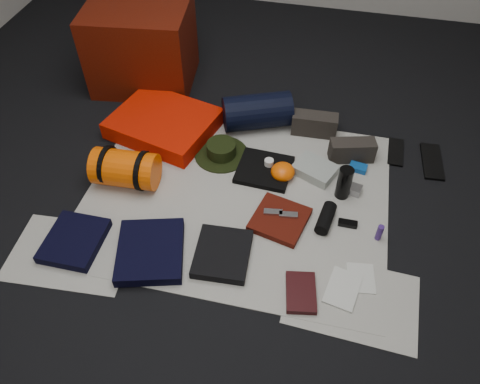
% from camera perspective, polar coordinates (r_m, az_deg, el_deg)
% --- Properties ---
extents(floor, '(4.50, 4.50, 0.02)m').
position_cam_1_polar(floor, '(2.54, -0.40, -0.53)').
color(floor, black).
rests_on(floor, ground).
extents(newspaper_mat, '(1.60, 1.30, 0.01)m').
position_cam_1_polar(newspaper_mat, '(2.53, -0.40, -0.34)').
color(newspaper_mat, beige).
rests_on(newspaper_mat, floor).
extents(newspaper_sheet_front_left, '(0.61, 0.44, 0.00)m').
position_cam_1_polar(newspaper_sheet_front_left, '(2.43, -19.91, -7.02)').
color(newspaper_sheet_front_left, beige).
rests_on(newspaper_sheet_front_left, floor).
extents(newspaper_sheet_front_right, '(0.60, 0.43, 0.00)m').
position_cam_1_polar(newspaper_sheet_front_right, '(2.22, 13.51, -12.61)').
color(newspaper_sheet_front_right, beige).
rests_on(newspaper_sheet_front_right, floor).
extents(red_cabinet, '(0.70, 0.61, 0.53)m').
position_cam_1_polar(red_cabinet, '(3.26, -11.88, 17.08)').
color(red_cabinet, '#521106').
rests_on(red_cabinet, floor).
extents(sleeping_pad, '(0.68, 0.61, 0.11)m').
position_cam_1_polar(sleeping_pad, '(2.91, -9.28, 8.27)').
color(sleeping_pad, red).
rests_on(sleeping_pad, newspaper_mat).
extents(stuff_sack, '(0.35, 0.22, 0.20)m').
position_cam_1_polar(stuff_sack, '(2.59, -13.78, 2.77)').
color(stuff_sack, '#EF5303').
rests_on(stuff_sack, newspaper_mat).
extents(sack_strap_left, '(0.02, 0.22, 0.22)m').
position_cam_1_polar(sack_strap_left, '(2.62, -15.80, 3.19)').
color(sack_strap_left, black).
rests_on(sack_strap_left, newspaper_mat).
extents(sack_strap_right, '(0.02, 0.22, 0.22)m').
position_cam_1_polar(sack_strap_right, '(2.55, -11.75, 2.54)').
color(sack_strap_right, black).
rests_on(sack_strap_right, newspaper_mat).
extents(navy_duffel, '(0.46, 0.35, 0.21)m').
position_cam_1_polar(navy_duffel, '(2.88, 2.11, 9.78)').
color(navy_duffel, black).
rests_on(navy_duffel, newspaper_mat).
extents(boonie_brim, '(0.41, 0.41, 0.01)m').
position_cam_1_polar(boonie_brim, '(2.74, -2.27, 4.64)').
color(boonie_brim, black).
rests_on(boonie_brim, newspaper_mat).
extents(boonie_crown, '(0.17, 0.17, 0.08)m').
position_cam_1_polar(boonie_crown, '(2.71, -2.29, 5.28)').
color(boonie_crown, black).
rests_on(boonie_crown, boonie_brim).
extents(hiking_boot_left, '(0.27, 0.11, 0.13)m').
position_cam_1_polar(hiking_boot_left, '(2.88, 9.06, 8.17)').
color(hiking_boot_left, '#2D2823').
rests_on(hiking_boot_left, newspaper_mat).
extents(hiking_boot_right, '(0.27, 0.16, 0.13)m').
position_cam_1_polar(hiking_boot_right, '(2.75, 13.50, 4.96)').
color(hiking_boot_right, '#2D2823').
rests_on(hiking_boot_right, newspaper_mat).
extents(flip_flop_left, '(0.09, 0.24, 0.01)m').
position_cam_1_polar(flip_flop_left, '(2.91, 18.44, 4.66)').
color(flip_flop_left, black).
rests_on(flip_flop_left, floor).
extents(flip_flop_right, '(0.13, 0.30, 0.02)m').
position_cam_1_polar(flip_flop_right, '(2.92, 22.36, 3.47)').
color(flip_flop_right, black).
rests_on(flip_flop_right, floor).
extents(trousers_navy_a, '(0.26, 0.30, 0.05)m').
position_cam_1_polar(trousers_navy_a, '(2.44, -19.54, -5.60)').
color(trousers_navy_a, black).
rests_on(trousers_navy_a, newspaper_mat).
extents(trousers_navy_b, '(0.39, 0.42, 0.06)m').
position_cam_1_polar(trousers_navy_b, '(2.30, -10.86, -7.10)').
color(trousers_navy_b, black).
rests_on(trousers_navy_b, newspaper_mat).
extents(trousers_charcoal, '(0.27, 0.31, 0.05)m').
position_cam_1_polar(trousers_charcoal, '(2.26, -2.15, -7.53)').
color(trousers_charcoal, black).
rests_on(trousers_charcoal, newspaper_mat).
extents(black_tshirt, '(0.31, 0.29, 0.03)m').
position_cam_1_polar(black_tshirt, '(2.64, 2.98, 2.75)').
color(black_tshirt, black).
rests_on(black_tshirt, newspaper_mat).
extents(red_shirt, '(0.31, 0.31, 0.03)m').
position_cam_1_polar(red_shirt, '(2.40, 4.87, -3.34)').
color(red_shirt, '#491008').
rests_on(red_shirt, newspaper_mat).
extents(orange_stuff_sack, '(0.16, 0.16, 0.09)m').
position_cam_1_polar(orange_stuff_sack, '(2.59, 5.24, 2.48)').
color(orange_stuff_sack, '#EF5303').
rests_on(orange_stuff_sack, newspaper_mat).
extents(first_aid_pouch, '(0.27, 0.24, 0.06)m').
position_cam_1_polar(first_aid_pouch, '(2.65, 9.13, 2.73)').
color(first_aid_pouch, gray).
rests_on(first_aid_pouch, newspaper_mat).
extents(water_bottle, '(0.08, 0.08, 0.19)m').
position_cam_1_polar(water_bottle, '(2.51, 12.58, 1.10)').
color(water_bottle, black).
rests_on(water_bottle, newspaper_mat).
extents(speaker, '(0.10, 0.19, 0.07)m').
position_cam_1_polar(speaker, '(2.41, 10.41, -3.15)').
color(speaker, black).
rests_on(speaker, newspaper_mat).
extents(compact_camera, '(0.12, 0.09, 0.04)m').
position_cam_1_polar(compact_camera, '(2.59, 13.39, 0.42)').
color(compact_camera, '#A3A3A7').
rests_on(compact_camera, newspaper_mat).
extents(cyan_case, '(0.11, 0.08, 0.03)m').
position_cam_1_polar(cyan_case, '(2.73, 14.20, 2.89)').
color(cyan_case, '#0F4897').
rests_on(cyan_case, newspaper_mat).
extents(toiletry_purple, '(0.04, 0.04, 0.09)m').
position_cam_1_polar(toiletry_purple, '(2.40, 16.63, -4.76)').
color(toiletry_purple, '#3B216A').
rests_on(toiletry_purple, newspaper_mat).
extents(toiletry_clear, '(0.04, 0.04, 0.08)m').
position_cam_1_polar(toiletry_clear, '(2.41, 16.62, -4.72)').
color(toiletry_clear, '#B0B5B0').
rests_on(toiletry_clear, newspaper_mat).
extents(paperback_book, '(0.17, 0.22, 0.03)m').
position_cam_1_polar(paperback_book, '(2.17, 7.44, -12.05)').
color(paperback_book, black).
rests_on(paperback_book, newspaper_mat).
extents(map_booklet, '(0.18, 0.23, 0.01)m').
position_cam_1_polar(map_booklet, '(2.22, 12.42, -11.45)').
color(map_booklet, beige).
rests_on(map_booklet, newspaper_mat).
extents(map_printout, '(0.14, 0.18, 0.01)m').
position_cam_1_polar(map_printout, '(2.28, 14.51, -10.11)').
color(map_printout, beige).
rests_on(map_printout, newspaper_mat).
extents(sunglasses, '(0.10, 0.04, 0.02)m').
position_cam_1_polar(sunglasses, '(2.44, 12.99, -3.76)').
color(sunglasses, black).
rests_on(sunglasses, newspaper_mat).
extents(key_cluster, '(0.08, 0.08, 0.01)m').
position_cam_1_polar(key_cluster, '(2.43, -21.51, -7.54)').
color(key_cluster, '#A3A3A7').
rests_on(key_cluster, newspaper_mat).
extents(tape_roll, '(0.05, 0.05, 0.04)m').
position_cam_1_polar(tape_roll, '(2.63, 3.56, 3.63)').
color(tape_roll, silver).
rests_on(tape_roll, black_tshirt).
extents(energy_bar_a, '(0.10, 0.05, 0.01)m').
position_cam_1_polar(energy_bar_a, '(2.39, 4.04, -2.45)').
color(energy_bar_a, '#A3A3A7').
rests_on(energy_bar_a, red_shirt).
extents(energy_bar_b, '(0.10, 0.05, 0.01)m').
position_cam_1_polar(energy_bar_b, '(2.39, 5.93, -2.77)').
color(energy_bar_b, '#A3A3A7').
rests_on(energy_bar_b, red_shirt).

